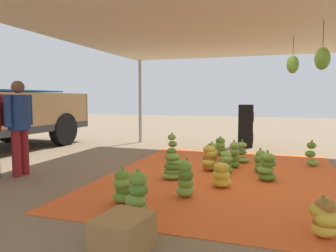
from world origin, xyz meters
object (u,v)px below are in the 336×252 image
(banana_bunch_7, at_px, (221,176))
(banana_bunch_14, at_px, (226,163))
(banana_bunch_2, at_px, (220,147))
(banana_bunch_9, at_px, (185,180))
(banana_bunch_6, at_px, (324,219))
(banana_bunch_13, at_px, (312,155))
(banana_bunch_1, at_px, (234,156))
(speaker_stack, at_px, (246,126))
(banana_bunch_5, at_px, (210,159))
(banana_bunch_10, at_px, (242,153))
(banana_bunch_11, at_px, (172,145))
(banana_bunch_15, at_px, (122,187))
(banana_bunch_8, at_px, (137,196))
(banana_bunch_4, at_px, (267,168))
(banana_bunch_3, at_px, (212,152))
(banana_bunch_12, at_px, (173,167))
(crate_0, at_px, (123,234))
(worker_0, at_px, (19,121))
(banana_bunch_0, at_px, (260,162))

(banana_bunch_7, relative_size, banana_bunch_14, 0.92)
(banana_bunch_2, xyz_separation_m, banana_bunch_9, (-3.54, -0.05, 0.04))
(banana_bunch_6, relative_size, banana_bunch_13, 0.78)
(banana_bunch_1, bearing_deg, speaker_stack, 0.34)
(banana_bunch_5, bearing_deg, banana_bunch_10, -26.79)
(banana_bunch_11, bearing_deg, banana_bunch_14, -136.55)
(banana_bunch_6, relative_size, banana_bunch_15, 0.88)
(banana_bunch_15, bearing_deg, banana_bunch_5, -18.66)
(banana_bunch_15, bearing_deg, banana_bunch_8, -137.06)
(banana_bunch_7, bearing_deg, banana_bunch_5, 19.79)
(banana_bunch_1, xyz_separation_m, banana_bunch_2, (1.35, 0.50, -0.04))
(banana_bunch_14, bearing_deg, banana_bunch_1, -10.43)
(banana_bunch_4, distance_m, banana_bunch_15, 2.64)
(banana_bunch_13, bearing_deg, banana_bunch_4, 150.61)
(banana_bunch_6, bearing_deg, speaker_stack, 11.73)
(banana_bunch_3, xyz_separation_m, banana_bunch_15, (-3.31, 0.63, 0.02))
(banana_bunch_5, height_order, banana_bunch_8, banana_bunch_8)
(banana_bunch_12, bearing_deg, crate_0, -172.51)
(banana_bunch_3, xyz_separation_m, banana_bunch_4, (-1.44, -1.24, 0.03))
(banana_bunch_8, height_order, banana_bunch_9, banana_bunch_8)
(banana_bunch_11, height_order, worker_0, worker_0)
(banana_bunch_14, bearing_deg, banana_bunch_12, 129.67)
(banana_bunch_2, bearing_deg, worker_0, 134.74)
(banana_bunch_1, relative_size, banana_bunch_3, 1.31)
(banana_bunch_12, bearing_deg, banana_bunch_6, -128.93)
(banana_bunch_13, bearing_deg, banana_bunch_12, 128.30)
(banana_bunch_8, xyz_separation_m, banana_bunch_10, (3.79, -0.88, -0.05))
(banana_bunch_5, height_order, worker_0, worker_0)
(banana_bunch_6, relative_size, banana_bunch_10, 0.85)
(banana_bunch_8, height_order, speaker_stack, speaker_stack)
(banana_bunch_7, relative_size, speaker_stack, 0.35)
(banana_bunch_10, relative_size, banana_bunch_13, 0.92)
(banana_bunch_4, xyz_separation_m, worker_0, (-1.01, 4.40, 0.80))
(banana_bunch_3, distance_m, crate_0, 4.55)
(banana_bunch_10, relative_size, speaker_stack, 0.41)
(speaker_stack, bearing_deg, banana_bunch_5, 173.45)
(banana_bunch_6, bearing_deg, banana_bunch_3, 26.95)
(banana_bunch_4, bearing_deg, banana_bunch_3, 40.68)
(banana_bunch_12, height_order, banana_bunch_14, banana_bunch_12)
(banana_bunch_5, height_order, banana_bunch_13, banana_bunch_13)
(banana_bunch_7, bearing_deg, speaker_stack, -0.18)
(banana_bunch_6, xyz_separation_m, banana_bunch_10, (3.65, 1.17, 0.02))
(banana_bunch_8, distance_m, worker_0, 3.31)
(banana_bunch_14, xyz_separation_m, speaker_stack, (3.71, -0.08, 0.41))
(banana_bunch_9, height_order, banana_bunch_15, banana_bunch_9)
(banana_bunch_11, xyz_separation_m, banana_bunch_13, (-0.44, -3.25, -0.00))
(banana_bunch_14, bearing_deg, banana_bunch_8, 165.29)
(crate_0, bearing_deg, banana_bunch_9, -4.31)
(banana_bunch_10, bearing_deg, banana_bunch_14, 170.48)
(banana_bunch_0, relative_size, banana_bunch_7, 1.09)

